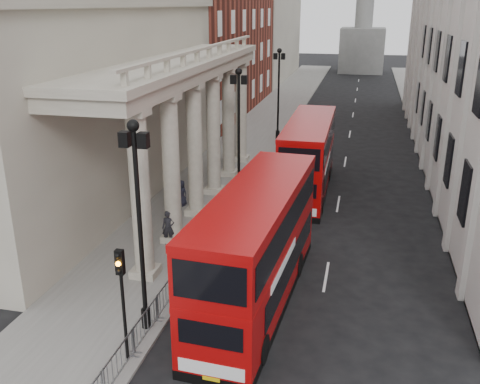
{
  "coord_description": "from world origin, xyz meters",
  "views": [
    {
      "loc": [
        7.12,
        -12.86,
        12.21
      ],
      "look_at": [
        1.44,
        11.6,
        3.33
      ],
      "focal_mm": 40.0,
      "sensor_mm": 36.0,
      "label": 1
    }
  ],
  "objects_px": {
    "lamp_post_mid": "(239,124)",
    "pedestrian_b": "(143,204)",
    "traffic_light": "(122,285)",
    "bus_far": "(308,155)",
    "lamp_post_north": "(279,88)",
    "pedestrian_a": "(168,228)",
    "lamp_post_south": "(139,214)",
    "bus_near": "(257,245)",
    "pedestrian_c": "(182,193)"
  },
  "relations": [
    {
      "from": "bus_far",
      "to": "pedestrian_c",
      "type": "relative_size",
      "value": 6.92
    },
    {
      "from": "lamp_post_south",
      "to": "pedestrian_c",
      "type": "distance_m",
      "value": 14.07
    },
    {
      "from": "traffic_light",
      "to": "bus_far",
      "type": "height_order",
      "value": "bus_far"
    },
    {
      "from": "lamp_post_north",
      "to": "traffic_light",
      "type": "bearing_deg",
      "value": -89.83
    },
    {
      "from": "bus_far",
      "to": "pedestrian_a",
      "type": "xyz_separation_m",
      "value": [
        -6.18,
        -10.45,
        -1.53
      ]
    },
    {
      "from": "traffic_light",
      "to": "lamp_post_south",
      "type": "bearing_deg",
      "value": 92.84
    },
    {
      "from": "lamp_post_south",
      "to": "bus_near",
      "type": "bearing_deg",
      "value": 39.55
    },
    {
      "from": "lamp_post_mid",
      "to": "pedestrian_b",
      "type": "bearing_deg",
      "value": -131.65
    },
    {
      "from": "pedestrian_b",
      "to": "pedestrian_c",
      "type": "distance_m",
      "value": 2.89
    },
    {
      "from": "lamp_post_north",
      "to": "pedestrian_c",
      "type": "xyz_separation_m",
      "value": [
        -3.04,
        -18.85,
        -3.96
      ]
    },
    {
      "from": "pedestrian_b",
      "to": "traffic_light",
      "type": "bearing_deg",
      "value": 82.21
    },
    {
      "from": "lamp_post_south",
      "to": "pedestrian_c",
      "type": "height_order",
      "value": "lamp_post_south"
    },
    {
      "from": "pedestrian_b",
      "to": "bus_near",
      "type": "bearing_deg",
      "value": 109.76
    },
    {
      "from": "lamp_post_mid",
      "to": "lamp_post_north",
      "type": "relative_size",
      "value": 1.0
    },
    {
      "from": "pedestrian_a",
      "to": "pedestrian_b",
      "type": "distance_m",
      "value": 4.31
    },
    {
      "from": "bus_near",
      "to": "pedestrian_a",
      "type": "relative_size",
      "value": 6.44
    },
    {
      "from": "traffic_light",
      "to": "bus_far",
      "type": "xyz_separation_m",
      "value": [
        4.25,
        19.99,
        -0.53
      ]
    },
    {
      "from": "pedestrian_a",
      "to": "lamp_post_mid",
      "type": "bearing_deg",
      "value": 61.22
    },
    {
      "from": "pedestrian_a",
      "to": "bus_far",
      "type": "bearing_deg",
      "value": 42.79
    },
    {
      "from": "bus_far",
      "to": "pedestrian_a",
      "type": "bearing_deg",
      "value": -120.92
    },
    {
      "from": "lamp_post_south",
      "to": "traffic_light",
      "type": "bearing_deg",
      "value": -87.16
    },
    {
      "from": "pedestrian_b",
      "to": "pedestrian_a",
      "type": "bearing_deg",
      "value": 102.91
    },
    {
      "from": "lamp_post_mid",
      "to": "lamp_post_north",
      "type": "bearing_deg",
      "value": 90.0
    },
    {
      "from": "lamp_post_south",
      "to": "bus_far",
      "type": "relative_size",
      "value": 0.73
    },
    {
      "from": "bus_far",
      "to": "bus_near",
      "type": "bearing_deg",
      "value": -92.46
    },
    {
      "from": "lamp_post_north",
      "to": "pedestrian_a",
      "type": "xyz_separation_m",
      "value": [
        -1.83,
        -24.48,
        -3.87
      ]
    },
    {
      "from": "pedestrian_c",
      "to": "bus_far",
      "type": "bearing_deg",
      "value": 46.96
    },
    {
      "from": "traffic_light",
      "to": "pedestrian_b",
      "type": "distance_m",
      "value": 13.81
    },
    {
      "from": "lamp_post_mid",
      "to": "lamp_post_north",
      "type": "distance_m",
      "value": 16.0
    },
    {
      "from": "traffic_light",
      "to": "pedestrian_b",
      "type": "relative_size",
      "value": 2.57
    },
    {
      "from": "lamp_post_north",
      "to": "pedestrian_c",
      "type": "relative_size",
      "value": 5.03
    },
    {
      "from": "lamp_post_north",
      "to": "bus_far",
      "type": "xyz_separation_m",
      "value": [
        4.35,
        -14.03,
        -2.33
      ]
    },
    {
      "from": "lamp_post_north",
      "to": "pedestrian_c",
      "type": "bearing_deg",
      "value": -99.17
    },
    {
      "from": "pedestrian_c",
      "to": "pedestrian_a",
      "type": "bearing_deg",
      "value": -63.97
    },
    {
      "from": "lamp_post_mid",
      "to": "pedestrian_b",
      "type": "distance_m",
      "value": 8.05
    },
    {
      "from": "lamp_post_south",
      "to": "lamp_post_mid",
      "type": "relative_size",
      "value": 1.0
    },
    {
      "from": "bus_far",
      "to": "traffic_light",
      "type": "bearing_deg",
      "value": -102.34
    },
    {
      "from": "pedestrian_b",
      "to": "pedestrian_c",
      "type": "height_order",
      "value": "pedestrian_b"
    },
    {
      "from": "lamp_post_north",
      "to": "pedestrian_a",
      "type": "bearing_deg",
      "value": -94.27
    },
    {
      "from": "bus_near",
      "to": "pedestrian_b",
      "type": "relative_size",
      "value": 7.12
    },
    {
      "from": "bus_far",
      "to": "pedestrian_c",
      "type": "bearing_deg",
      "value": -147.24
    },
    {
      "from": "bus_near",
      "to": "bus_far",
      "type": "relative_size",
      "value": 1.04
    },
    {
      "from": "pedestrian_c",
      "to": "pedestrian_b",
      "type": "bearing_deg",
      "value": -110.21
    },
    {
      "from": "bus_far",
      "to": "pedestrian_b",
      "type": "distance_m",
      "value": 11.65
    },
    {
      "from": "traffic_light",
      "to": "pedestrian_a",
      "type": "xyz_separation_m",
      "value": [
        -1.93,
        9.54,
        -2.06
      ]
    },
    {
      "from": "lamp_post_south",
      "to": "bus_near",
      "type": "xyz_separation_m",
      "value": [
        3.8,
        3.14,
        -2.25
      ]
    },
    {
      "from": "pedestrian_b",
      "to": "bus_far",
      "type": "bearing_deg",
      "value": -169.54
    },
    {
      "from": "lamp_post_south",
      "to": "traffic_light",
      "type": "relative_size",
      "value": 1.93
    },
    {
      "from": "lamp_post_mid",
      "to": "pedestrian_a",
      "type": "xyz_separation_m",
      "value": [
        -1.83,
        -8.48,
        -3.87
      ]
    },
    {
      "from": "lamp_post_mid",
      "to": "pedestrian_b",
      "type": "xyz_separation_m",
      "value": [
        -4.66,
        -5.24,
        -3.95
      ]
    }
  ]
}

